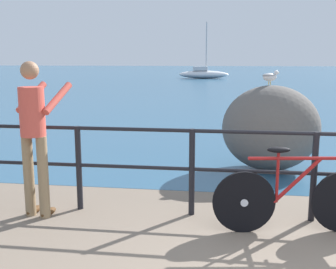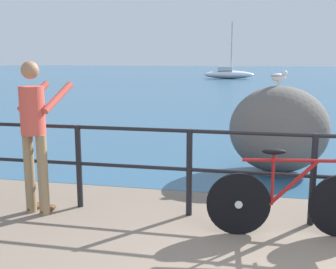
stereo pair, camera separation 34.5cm
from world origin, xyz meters
name	(u,v)px [view 1 (the left image)]	position (x,y,z in m)	size (l,w,h in m)	color
ground_plane	(244,93)	(0.00, 20.00, -0.05)	(120.00, 120.00, 0.10)	#756656
sea_surface	(234,73)	(0.00, 47.90, 0.00)	(120.00, 90.00, 0.01)	#2D5675
promenade_railing	(315,166)	(0.00, 2.05, 0.64)	(8.23, 0.07, 1.02)	black
bicycle	(308,190)	(-0.12, 1.72, 0.46)	(1.69, 0.48, 0.92)	black
person_at_railing	(35,132)	(-3.12, 1.77, 0.99)	(0.54, 0.67, 1.78)	#8C7251
breakwater_boulder_main	(271,128)	(-0.26, 4.21, 0.69)	(1.56, 1.25, 1.39)	#605B56
seagull	(270,76)	(-0.29, 4.29, 1.52)	(0.32, 0.24, 0.23)	gold
sailboat	(203,74)	(-2.98, 34.70, 0.42)	(4.43, 1.42, 4.90)	white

